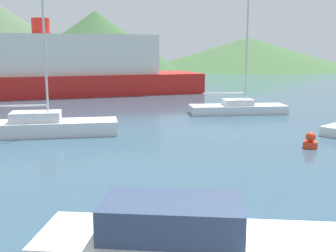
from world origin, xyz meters
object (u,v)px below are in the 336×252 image
Objects in this scene: motorboat_near at (233,248)px; buoy_marker at (310,141)px; sailboat_middle at (238,108)px; sailboat_inner at (36,126)px; ferry_distant at (43,69)px.

buoy_marker is at bearing 69.72° from motorboat_near.
buoy_marker is at bearing -87.62° from sailboat_middle.
motorboat_near is 16.83m from sailboat_inner.
sailboat_middle is at bearing -53.16° from ferry_distant.
sailboat_inner is at bearing 157.56° from buoy_marker.
sailboat_inner is at bearing 126.79° from motorboat_near.
motorboat_near is at bearing -105.75° from sailboat_middle.
ferry_distant is (-1.82, 21.31, 2.21)m from sailboat_inner.
sailboat_inner is 21.50m from ferry_distant.
sailboat_inner is at bearing -93.31° from ferry_distant.
ferry_distant reaches higher than buoy_marker.
sailboat_middle is (13.75, 5.75, -0.09)m from sailboat_inner.
motorboat_near is 0.25× the size of ferry_distant.
buoy_marker is (15.25, -26.85, -2.40)m from ferry_distant.
buoy_marker is (7.39, 10.16, -0.13)m from motorboat_near.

